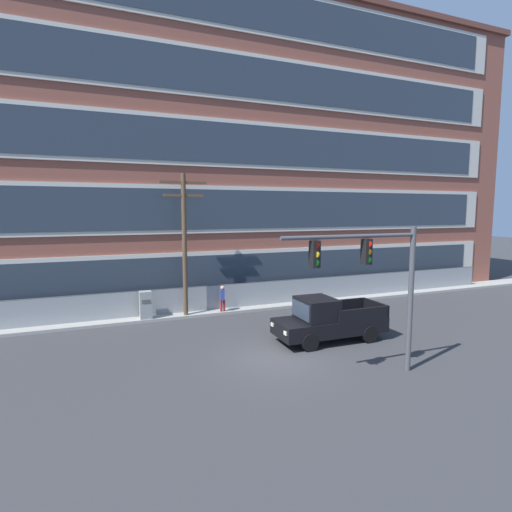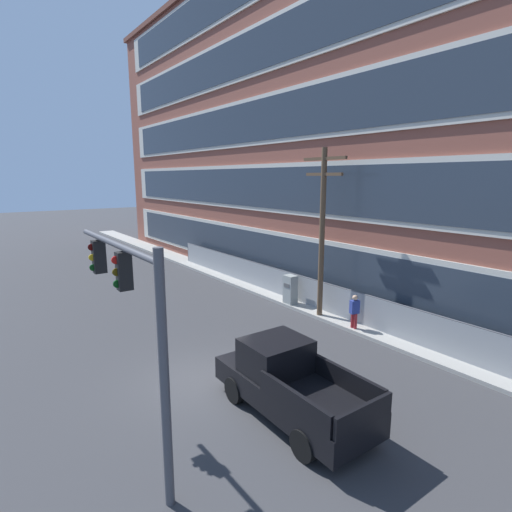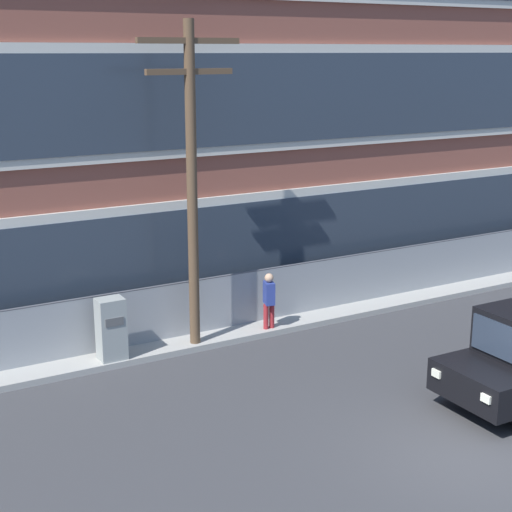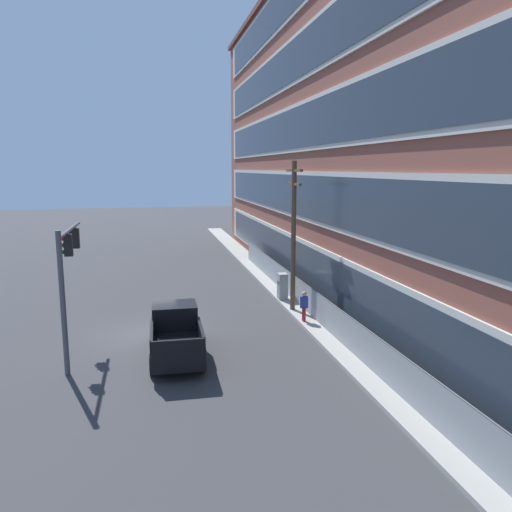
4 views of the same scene
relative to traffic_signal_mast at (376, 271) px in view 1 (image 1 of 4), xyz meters
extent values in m
plane|color=#38383A|center=(-2.55, 3.04, -3.93)|extent=(160.00, 160.00, 0.00)
cube|color=#9E9B93|center=(-2.55, 11.25, -3.85)|extent=(80.00, 1.69, 0.16)
cube|color=brown|center=(-5.92, 16.46, 5.98)|extent=(55.08, 8.72, 19.82)
cube|color=beige|center=(-5.92, 12.04, -1.75)|extent=(50.67, 0.10, 2.85)
cube|color=#2D3844|center=(-5.92, 11.98, -1.75)|extent=(48.47, 0.06, 2.38)
cube|color=beige|center=(-5.92, 12.04, 2.21)|extent=(50.67, 0.10, 2.85)
cube|color=#2D3844|center=(-5.92, 11.98, 2.21)|extent=(48.47, 0.06, 2.38)
cube|color=beige|center=(-5.92, 12.04, 6.18)|extent=(50.67, 0.10, 2.85)
cube|color=#2D3844|center=(-5.92, 11.98, 6.18)|extent=(48.47, 0.06, 2.38)
cube|color=beige|center=(-5.92, 12.04, 10.14)|extent=(50.67, 0.10, 2.85)
cube|color=#2D3844|center=(-5.92, 11.98, 10.14)|extent=(48.47, 0.06, 2.38)
cube|color=gray|center=(-0.66, 11.31, -3.13)|extent=(38.59, 0.04, 1.60)
cylinder|color=#4C4C51|center=(18.63, 11.31, -3.13)|extent=(0.06, 0.06, 1.60)
cylinder|color=#4C4C51|center=(-0.66, 11.31, -2.32)|extent=(38.59, 0.05, 0.05)
cylinder|color=#4C4C51|center=(1.65, 0.00, -1.18)|extent=(0.20, 0.20, 5.51)
cylinder|color=#4C4C51|center=(-1.06, 0.00, 1.28)|extent=(5.42, 0.14, 0.14)
cube|color=black|center=(-0.44, 0.00, 0.73)|extent=(0.28, 0.32, 0.90)
cylinder|color=red|center=(-0.44, -0.18, 1.01)|extent=(0.04, 0.18, 0.18)
cylinder|color=#503E08|center=(-0.44, -0.18, 0.73)|extent=(0.04, 0.18, 0.18)
cylinder|color=#0A4011|center=(-0.44, -0.18, 0.45)|extent=(0.04, 0.18, 0.18)
cube|color=black|center=(-2.52, 0.00, 0.73)|extent=(0.28, 0.32, 0.90)
cylinder|color=#4B0807|center=(-2.52, -0.18, 1.01)|extent=(0.04, 0.18, 0.18)
cylinder|color=gold|center=(-2.52, -0.18, 0.73)|extent=(0.04, 0.18, 0.18)
cylinder|color=#0A4011|center=(-2.52, -0.18, 0.45)|extent=(0.04, 0.18, 0.18)
cube|color=black|center=(0.79, 4.14, -3.18)|extent=(5.26, 2.08, 0.70)
cube|color=black|center=(0.05, 4.15, -2.33)|extent=(1.60, 1.87, 0.99)
cube|color=#283342|center=(-0.75, 4.16, -2.33)|extent=(0.08, 1.64, 0.74)
cube|color=black|center=(1.95, 3.18, -2.55)|extent=(2.62, 0.16, 0.56)
cube|color=black|center=(1.98, 5.06, -2.55)|extent=(2.62, 0.16, 0.56)
cube|color=black|center=(3.36, 4.10, -2.55)|extent=(0.13, 1.93, 0.56)
cylinder|color=black|center=(-0.80, 3.24, -3.53)|extent=(0.80, 0.27, 0.80)
cylinder|color=black|center=(-0.77, 5.08, -3.53)|extent=(0.80, 0.27, 0.80)
cylinder|color=black|center=(2.34, 3.19, -3.53)|extent=(0.80, 0.27, 0.80)
cylinder|color=black|center=(2.37, 5.03, -3.53)|extent=(0.80, 0.27, 0.80)
cube|color=white|center=(-1.86, 3.47, -3.07)|extent=(0.06, 0.24, 0.16)
cube|color=white|center=(-1.84, 4.88, -3.07)|extent=(0.06, 0.24, 0.16)
cylinder|color=brown|center=(-4.62, 10.69, 0.13)|extent=(0.26, 0.26, 8.12)
cube|color=brown|center=(-4.62, 10.69, 3.69)|extent=(2.60, 0.14, 0.14)
cube|color=brown|center=(-4.62, 10.69, 2.99)|extent=(2.21, 0.14, 0.14)
cube|color=#939993|center=(-6.83, 10.72, -3.09)|extent=(0.64, 0.51, 1.69)
cube|color=#515151|center=(-6.83, 10.45, -2.75)|extent=(0.45, 0.02, 0.20)
cylinder|color=maroon|center=(-2.53, 10.65, -3.50)|extent=(0.14, 0.14, 0.85)
cylinder|color=maroon|center=(-2.35, 10.65, -3.50)|extent=(0.14, 0.14, 0.85)
cube|color=navy|center=(-2.44, 10.65, -2.78)|extent=(0.34, 0.45, 0.60)
sphere|color=tan|center=(-2.44, 10.65, -2.36)|extent=(0.24, 0.24, 0.24)
camera|label=1|loc=(-9.25, -11.44, 2.18)|focal=28.00mm
camera|label=2|loc=(8.60, -2.82, 2.86)|focal=28.00mm
camera|label=3|loc=(-12.76, -6.36, 3.45)|focal=55.00mm
camera|label=4|loc=(20.63, 3.28, 3.78)|focal=35.00mm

